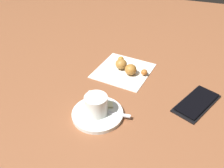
# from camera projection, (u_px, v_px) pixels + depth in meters

# --- Properties ---
(ground_plane) EXTENTS (1.80, 1.80, 0.00)m
(ground_plane) POSITION_uv_depth(u_px,v_px,m) (120.00, 88.00, 0.71)
(ground_plane) COLOR brown
(saucer) EXTENTS (0.13, 0.13, 0.01)m
(saucer) POSITION_uv_depth(u_px,v_px,m) (98.00, 114.00, 0.62)
(saucer) COLOR white
(saucer) RESTS_ON ground
(espresso_cup) EXTENTS (0.07, 0.07, 0.05)m
(espresso_cup) POSITION_uv_depth(u_px,v_px,m) (96.00, 104.00, 0.60)
(espresso_cup) COLOR white
(espresso_cup) RESTS_ON saucer
(teaspoon) EXTENTS (0.02, 0.13, 0.01)m
(teaspoon) POSITION_uv_depth(u_px,v_px,m) (97.00, 110.00, 0.62)
(teaspoon) COLOR silver
(teaspoon) RESTS_ON saucer
(sugar_packet) EXTENTS (0.05, 0.07, 0.01)m
(sugar_packet) POSITION_uv_depth(u_px,v_px,m) (100.00, 105.00, 0.63)
(sugar_packet) COLOR beige
(sugar_packet) RESTS_ON saucer
(napkin) EXTENTS (0.20, 0.19, 0.00)m
(napkin) POSITION_uv_depth(u_px,v_px,m) (123.00, 70.00, 0.78)
(napkin) COLOR silver
(napkin) RESTS_ON ground
(croissant) EXTENTS (0.09, 0.12, 0.03)m
(croissant) POSITION_uv_depth(u_px,v_px,m) (127.00, 67.00, 0.77)
(croissant) COLOR #A76F26
(croissant) RESTS_ON napkin
(cell_phone) EXTENTS (0.17, 0.13, 0.01)m
(cell_phone) POSITION_uv_depth(u_px,v_px,m) (197.00, 102.00, 0.65)
(cell_phone) COLOR black
(cell_phone) RESTS_ON ground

